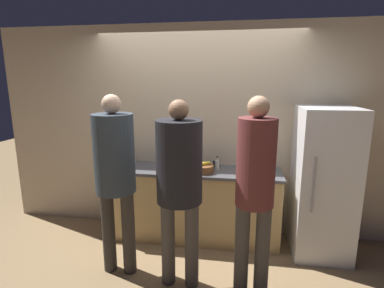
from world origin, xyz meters
name	(u,v)px	position (x,y,z in m)	size (l,w,h in m)	color
ground_plane	(190,250)	(0.00, 0.00, 0.00)	(14.00, 14.00, 0.00)	#8C704C
wall_back	(198,131)	(0.00, 0.60, 1.30)	(5.20, 0.06, 2.60)	#C6B293
counter	(195,203)	(0.00, 0.33, 0.44)	(2.06, 0.58, 0.88)	tan
refrigerator	(323,182)	(1.45, 0.24, 0.83)	(0.60, 0.71, 1.66)	white
person_left	(115,168)	(-0.65, -0.48, 1.11)	(0.39, 0.39, 1.81)	#38332D
person_center	(179,175)	(0.00, -0.58, 1.10)	(0.41, 0.41, 1.77)	#4C4742
person_right	(255,183)	(0.67, -0.60, 1.07)	(0.33, 0.33, 1.81)	#4C4742
fruit_bowl	(203,168)	(0.11, 0.22, 0.93)	(0.26, 0.26, 0.13)	brown
utensil_crock	(132,157)	(-0.84, 0.46, 0.96)	(0.10, 0.10, 0.31)	silver
bottle_amber	(240,169)	(0.53, 0.15, 0.96)	(0.07, 0.07, 0.20)	brown
bottle_clear	(217,164)	(0.27, 0.34, 0.95)	(0.05, 0.05, 0.16)	silver
cup_black	(216,163)	(0.25, 0.48, 0.92)	(0.09, 0.09, 0.08)	#28282D
cup_yellow	(178,162)	(-0.23, 0.43, 0.93)	(0.09, 0.09, 0.10)	gold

